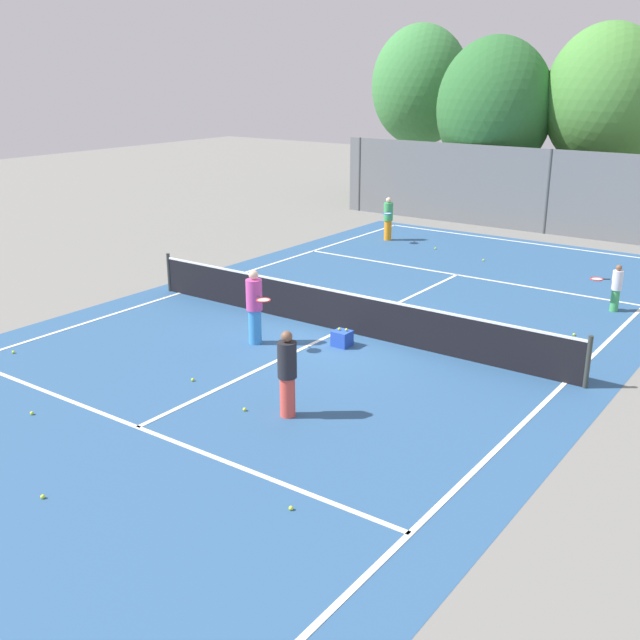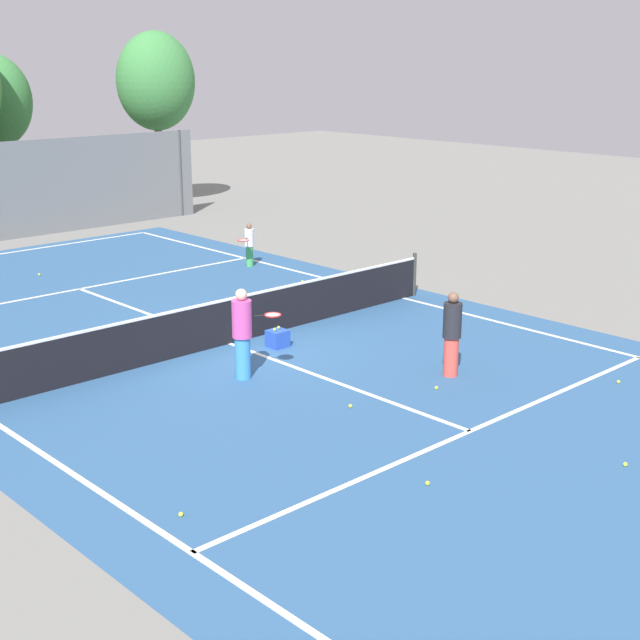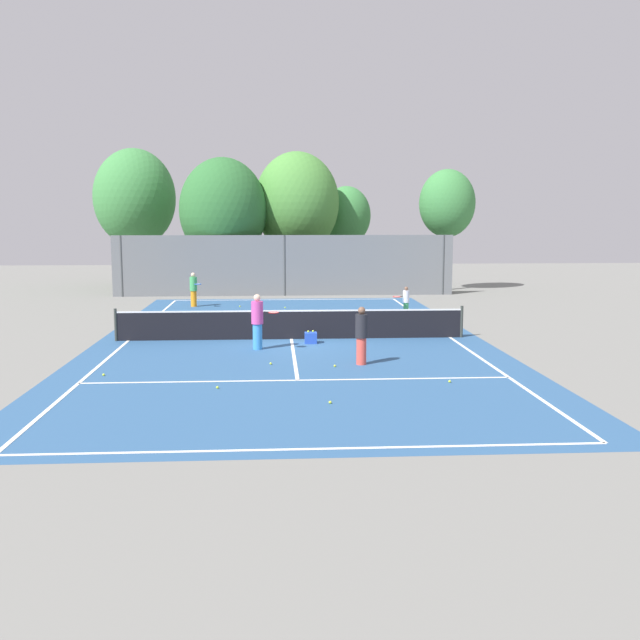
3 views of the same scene
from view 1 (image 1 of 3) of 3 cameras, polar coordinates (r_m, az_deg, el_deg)
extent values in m
plane|color=slate|center=(18.24, 1.56, -0.81)|extent=(80.00, 80.00, 0.00)
cube|color=#2D5684|center=(18.24, 1.56, -0.81)|extent=(13.00, 25.00, 0.00)
cube|color=white|center=(21.65, -10.57, 2.03)|extent=(0.10, 24.00, 0.01)
cube|color=white|center=(16.02, 18.10, -4.55)|extent=(0.10, 24.00, 0.01)
cube|color=white|center=(28.61, 15.27, 5.70)|extent=(11.00, 0.10, 0.01)
cube|color=white|center=(13.82, -13.68, -7.91)|extent=(11.00, 0.10, 0.01)
cube|color=white|center=(23.58, 10.36, 3.40)|extent=(11.00, 0.10, 0.01)
cube|color=white|center=(18.23, 1.56, -0.79)|extent=(0.10, 12.80, 0.01)
cylinder|color=#333833|center=(21.79, -11.39, 3.57)|extent=(0.10, 0.10, 1.10)
cylinder|color=#333833|center=(15.73, 19.68, -3.02)|extent=(0.10, 0.10, 1.10)
cube|color=black|center=(18.09, 1.57, 0.61)|extent=(11.80, 0.03, 0.95)
cube|color=white|center=(17.94, 1.59, 2.13)|extent=(11.80, 0.04, 0.05)
cube|color=slate|center=(30.19, 16.91, 9.28)|extent=(18.00, 0.06, 3.20)
cylinder|color=#3F4447|center=(33.87, 3.04, 10.96)|extent=(0.12, 0.12, 3.20)
cylinder|color=#3F4447|center=(30.19, 16.91, 9.28)|extent=(0.12, 0.12, 3.20)
cylinder|color=brown|center=(33.25, 20.16, 9.36)|extent=(0.42, 0.42, 2.77)
ellipsoid|color=#4C8E3D|center=(32.94, 20.86, 15.45)|extent=(4.81, 4.44, 5.77)
cylinder|color=brown|center=(33.46, 12.69, 9.72)|extent=(0.48, 0.48, 2.36)
ellipsoid|color=#2D6B33|center=(33.14, 13.11, 15.42)|extent=(4.79, 4.77, 5.74)
cylinder|color=brown|center=(38.95, 7.41, 11.75)|extent=(0.30, 0.30, 3.11)
ellipsoid|color=#3D8442|center=(38.70, 7.64, 17.22)|extent=(4.81, 4.64, 5.77)
cylinder|color=#3FA559|center=(21.08, 21.47, 1.39)|extent=(0.21, 0.21, 0.58)
cylinder|color=silver|center=(20.94, 21.64, 2.82)|extent=(0.27, 0.27, 0.51)
sphere|color=brown|center=(20.86, 21.75, 3.71)|extent=(0.16, 0.16, 0.16)
cylinder|color=black|center=(20.84, 20.91, 2.91)|extent=(0.18, 0.13, 0.03)
torus|color=red|center=(20.76, 20.26, 2.94)|extent=(0.46, 0.46, 0.03)
cylinder|color=silver|center=(20.76, 20.26, 2.94)|extent=(0.38, 0.38, 0.00)
cylinder|color=#388CD8|center=(17.34, -4.96, -0.50)|extent=(0.30, 0.30, 0.81)
cylinder|color=#D14799|center=(17.10, -5.03, 1.92)|extent=(0.37, 0.37, 0.71)
sphere|color=beige|center=(16.98, -5.07, 3.43)|extent=(0.22, 0.22, 0.22)
cylinder|color=black|center=(16.79, -4.63, 1.75)|extent=(0.19, 0.12, 0.03)
torus|color=red|center=(16.57, -4.32, 1.52)|extent=(0.45, 0.45, 0.03)
cylinder|color=silver|center=(16.57, -4.32, 1.52)|extent=(0.38, 0.38, 0.00)
cylinder|color=#E54C3F|center=(13.72, -2.48, -5.82)|extent=(0.28, 0.28, 0.77)
cylinder|color=#232328|center=(13.44, -2.52, -3.03)|extent=(0.35, 0.35, 0.67)
sphere|color=brown|center=(13.28, -2.55, -1.26)|extent=(0.21, 0.21, 0.21)
cylinder|color=orange|center=(28.09, 5.17, 6.80)|extent=(0.27, 0.27, 0.74)
cylinder|color=#3FA559|center=(27.96, 5.21, 8.20)|extent=(0.34, 0.34, 0.65)
sphere|color=beige|center=(27.89, 5.24, 9.05)|extent=(0.20, 0.20, 0.20)
cylinder|color=black|center=(27.64, 5.17, 8.15)|extent=(0.12, 0.19, 0.03)
torus|color=blue|center=(27.39, 5.13, 8.05)|extent=(0.44, 0.44, 0.03)
cylinder|color=silver|center=(27.39, 5.13, 8.05)|extent=(0.37, 0.37, 0.00)
cube|color=blue|center=(17.18, 1.68, -1.41)|extent=(0.39, 0.37, 0.36)
sphere|color=#CCE533|center=(17.16, 1.47, -0.69)|extent=(0.07, 0.07, 0.07)
sphere|color=#CCE533|center=(17.12, 2.01, -0.74)|extent=(0.07, 0.07, 0.07)
sphere|color=#CCE533|center=(15.53, -9.64, -4.49)|extent=(0.07, 0.07, 0.07)
sphere|color=#CCE533|center=(12.11, -20.31, -12.46)|extent=(0.07, 0.07, 0.07)
sphere|color=#CCE533|center=(26.88, 8.75, 5.39)|extent=(0.07, 0.07, 0.07)
sphere|color=#CCE533|center=(11.14, -2.22, -14.08)|extent=(0.07, 0.07, 0.07)
sphere|color=#CCE533|center=(25.49, 12.30, 4.47)|extent=(0.07, 0.07, 0.07)
sphere|color=#CCE533|center=(14.10, -5.75, -6.76)|extent=(0.07, 0.07, 0.07)
sphere|color=#CCE533|center=(18.87, 18.72, -1.05)|extent=(0.07, 0.07, 0.07)
sphere|color=#CCE533|center=(18.12, -22.25, -2.27)|extent=(0.07, 0.07, 0.07)
sphere|color=#CCE533|center=(14.86, -21.03, -6.62)|extent=(0.07, 0.07, 0.07)
camera|label=2|loc=(20.76, -56.88, 9.96)|focal=51.00mm
camera|label=3|loc=(14.70, -96.91, -10.10)|focal=41.02mm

